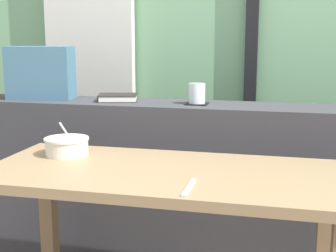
% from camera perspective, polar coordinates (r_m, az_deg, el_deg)
% --- Properties ---
extents(curtain_left_panel, '(0.56, 0.06, 2.50)m').
position_cam_1_polar(curtain_left_panel, '(2.97, -9.53, 12.32)').
color(curtain_left_panel, silver).
rests_on(curtain_left_panel, ground).
extents(window_divider_post, '(0.07, 0.05, 2.60)m').
position_cam_1_polar(window_divider_post, '(2.77, 10.18, 13.46)').
color(window_divider_post, black).
rests_on(window_divider_post, ground).
extents(dark_console_ledge, '(2.80, 0.30, 0.85)m').
position_cam_1_polar(dark_console_ledge, '(2.29, 2.94, -7.93)').
color(dark_console_ledge, '#38383D').
rests_on(dark_console_ledge, ground).
extents(breakfast_table, '(1.26, 0.57, 0.70)m').
position_cam_1_polar(breakfast_table, '(1.71, -0.59, -8.96)').
color(breakfast_table, '#826849').
rests_on(breakfast_table, ground).
extents(coaster_square, '(0.10, 0.10, 0.00)m').
position_cam_1_polar(coaster_square, '(2.18, 3.51, 2.71)').
color(coaster_square, black).
rests_on(coaster_square, dark_console_ledge).
extents(juice_glass, '(0.08, 0.08, 0.09)m').
position_cam_1_polar(juice_glass, '(2.18, 3.53, 3.91)').
color(juice_glass, white).
rests_on(juice_glass, coaster_square).
extents(closed_book, '(0.22, 0.19, 0.03)m').
position_cam_1_polar(closed_book, '(2.31, -6.12, 3.44)').
color(closed_book, black).
rests_on(closed_book, dark_console_ledge).
extents(throw_pillow, '(0.34, 0.18, 0.26)m').
position_cam_1_polar(throw_pillow, '(2.44, -15.14, 6.22)').
color(throw_pillow, '#426B84').
rests_on(throw_pillow, dark_console_ledge).
extents(soup_bowl, '(0.18, 0.18, 0.14)m').
position_cam_1_polar(soup_bowl, '(1.91, -12.12, -2.43)').
color(soup_bowl, silver).
rests_on(soup_bowl, breakfast_table).
extents(fork_utensil, '(0.02, 0.17, 0.01)m').
position_cam_1_polar(fork_utensil, '(1.47, 2.57, -7.41)').
color(fork_utensil, silver).
rests_on(fork_utensil, breakfast_table).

